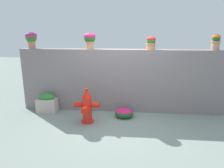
# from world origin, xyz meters

# --- Properties ---
(ground_plane) EXTENTS (24.00, 24.00, 0.00)m
(ground_plane) POSITION_xyz_m (0.00, 0.00, 0.00)
(ground_plane) COLOR gray
(stone_wall) EXTENTS (5.63, 0.36, 1.75)m
(stone_wall) POSITION_xyz_m (0.00, 0.93, 0.87)
(stone_wall) COLOR gray
(stone_wall) RESTS_ON ground
(potted_plant_0) EXTENTS (0.32, 0.32, 0.46)m
(potted_plant_0) POSITION_xyz_m (-2.53, 0.93, 2.04)
(potted_plant_0) COLOR #B1755D
(potted_plant_0) RESTS_ON stone_wall
(potted_plant_1) EXTENTS (0.32, 0.32, 0.45)m
(potted_plant_1) POSITION_xyz_m (-0.86, 0.91, 2.03)
(potted_plant_1) COLOR tan
(potted_plant_1) RESTS_ON stone_wall
(potted_plant_2) EXTENTS (0.27, 0.27, 0.35)m
(potted_plant_2) POSITION_xyz_m (0.79, 0.91, 1.95)
(potted_plant_2) COLOR tan
(potted_plant_2) RESTS_ON stone_wall
(potted_plant_3) EXTENTS (0.24, 0.24, 0.40)m
(potted_plant_3) POSITION_xyz_m (2.44, 0.92, 1.98)
(potted_plant_3) COLOR tan
(potted_plant_3) RESTS_ON stone_wall
(fire_hydrant) EXTENTS (0.63, 0.50, 0.88)m
(fire_hydrant) POSITION_xyz_m (-0.79, -0.02, 0.41)
(fire_hydrant) COLOR red
(fire_hydrant) RESTS_ON ground
(flower_bush_left) EXTENTS (0.49, 0.44, 0.24)m
(flower_bush_left) POSITION_xyz_m (0.12, 0.39, 0.13)
(flower_bush_left) COLOR #1F5326
(flower_bush_left) RESTS_ON ground
(planter_box) EXTENTS (0.55, 0.31, 0.54)m
(planter_box) POSITION_xyz_m (-2.06, 0.55, 0.26)
(planter_box) COLOR #B7A79C
(planter_box) RESTS_ON ground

